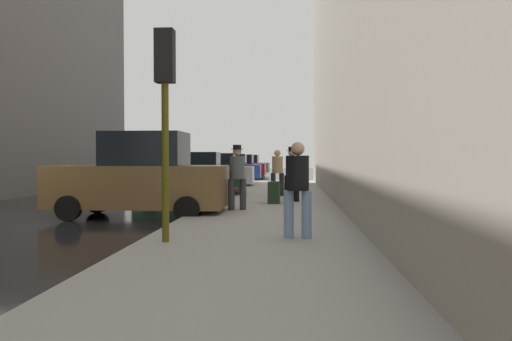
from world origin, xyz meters
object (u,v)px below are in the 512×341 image
(pedestrian_in_jeans, at_px, (298,185))
(fire_hydrant, at_px, (231,187))
(traffic_light, at_px, (165,88))
(parked_red_hatchback, at_px, (238,167))
(pedestrian_with_fedora, at_px, (292,171))
(pedestrian_in_tan_coat, at_px, (277,170))
(pedestrian_with_beanie, at_px, (237,174))
(parked_gray_coupe, at_px, (246,166))
(parked_bronze_suv, at_px, (140,178))
(parked_silver_sedan, at_px, (213,172))
(parked_blue_sedan, at_px, (229,169))
(rolling_suitcase, at_px, (274,192))
(parked_dark_green_sedan, at_px, (191,176))

(pedestrian_in_jeans, bearing_deg, fire_hydrant, 103.98)
(traffic_light, bearing_deg, parked_red_hatchback, 93.67)
(pedestrian_with_fedora, height_order, pedestrian_in_tan_coat, pedestrian_with_fedora)
(traffic_light, xyz_separation_m, pedestrian_with_beanie, (0.66, 5.18, -1.62))
(pedestrian_in_jeans, bearing_deg, parked_gray_coupe, 96.77)
(parked_red_hatchback, height_order, fire_hydrant, parked_red_hatchback)
(parked_bronze_suv, bearing_deg, fire_hydrant, 70.84)
(pedestrian_with_beanie, bearing_deg, parked_red_hatchback, 96.05)
(parked_silver_sedan, xyz_separation_m, pedestrian_with_fedora, (4.01, -9.11, 0.29))
(pedestrian_with_fedora, bearing_deg, pedestrian_in_tan_coat, 103.02)
(parked_blue_sedan, distance_m, rolling_suitcase, 16.31)
(parked_red_hatchback, xyz_separation_m, pedestrian_in_jeans, (4.10, -28.36, 0.26))
(parked_blue_sedan, bearing_deg, rolling_suitcase, -77.79)
(parked_silver_sedan, xyz_separation_m, pedestrian_with_beanie, (2.51, -11.76, 0.29))
(parked_blue_sedan, height_order, rolling_suitcase, parked_blue_sedan)
(traffic_light, bearing_deg, parked_silver_sedan, 96.24)
(parked_dark_green_sedan, bearing_deg, pedestrian_with_fedora, -40.63)
(parked_dark_green_sedan, relative_size, rolling_suitcase, 4.10)
(pedestrian_with_fedora, bearing_deg, parked_blue_sedan, 104.66)
(pedestrian_with_fedora, bearing_deg, rolling_suitcase, -132.18)
(parked_red_hatchback, distance_m, pedestrian_with_beanie, 23.84)
(parked_gray_coupe, relative_size, fire_hydrant, 6.04)
(parked_bronze_suv, xyz_separation_m, traffic_light, (1.85, -4.57, 1.73))
(parked_gray_coupe, distance_m, pedestrian_in_jeans, 34.79)
(parked_bronze_suv, distance_m, pedestrian_with_beanie, 2.59)
(pedestrian_with_fedora, bearing_deg, fire_hydrant, 138.79)
(parked_red_hatchback, bearing_deg, traffic_light, -86.33)
(parked_gray_coupe, bearing_deg, pedestrian_with_fedora, -81.63)
(pedestrian_with_fedora, bearing_deg, traffic_light, -105.37)
(parked_red_hatchback, height_order, rolling_suitcase, parked_red_hatchback)
(traffic_light, distance_m, pedestrian_in_jeans, 2.84)
(parked_gray_coupe, relative_size, rolling_suitcase, 4.09)
(fire_hydrant, relative_size, traffic_light, 0.20)
(pedestrian_with_beanie, height_order, rolling_suitcase, pedestrian_with_beanie)
(traffic_light, relative_size, pedestrian_in_tan_coat, 2.11)
(parked_bronze_suv, xyz_separation_m, fire_hydrant, (1.80, 5.19, -0.54))
(traffic_light, xyz_separation_m, pedestrian_with_fedora, (2.15, 7.84, -1.62))
(parked_gray_coupe, height_order, pedestrian_with_fedora, pedestrian_with_fedora)
(parked_red_hatchback, bearing_deg, fire_hydrant, -84.61)
(parked_bronze_suv, relative_size, traffic_light, 1.28)
(parked_blue_sedan, bearing_deg, pedestrian_in_jeans, -79.72)
(parked_bronze_suv, bearing_deg, pedestrian_with_beanie, 13.59)
(parked_dark_green_sedan, relative_size, traffic_light, 1.18)
(parked_silver_sedan, xyz_separation_m, traffic_light, (1.85, -16.95, 1.91))
(parked_red_hatchback, bearing_deg, parked_blue_sedan, -90.00)
(parked_bronze_suv, height_order, parked_dark_green_sedan, parked_bronze_suv)
(parked_blue_sedan, bearing_deg, pedestrian_with_beanie, -82.04)
(pedestrian_with_fedora, bearing_deg, pedestrian_in_jeans, -89.25)
(fire_hydrant, xyz_separation_m, pedestrian_in_jeans, (2.30, -9.24, 0.61))
(parked_red_hatchback, bearing_deg, rolling_suitcase, -80.96)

